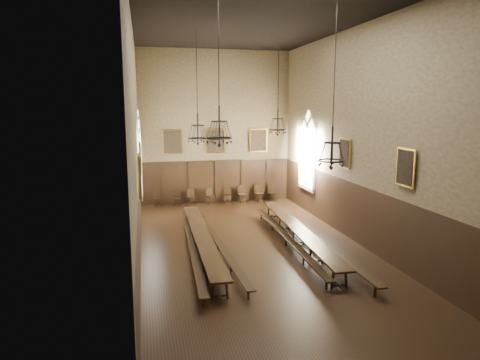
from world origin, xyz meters
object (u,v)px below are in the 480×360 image
object	(u,v)px
table_left	(202,243)
chandelier_back_right	(278,123)
chair_7	(272,196)
bench_right_inner	(286,239)
table_right	(298,237)
chair_3	(210,199)
chair_6	(259,196)
chandelier_front_left	(219,129)
bench_left_inner	(218,245)
chair_4	(228,198)
chair_5	(242,197)
bench_right_outer	(313,239)
chair_0	(158,201)
chandelier_back_left	(198,131)
bench_left_outer	(192,247)
chair_2	(192,200)
chandelier_front_right	(332,151)

from	to	relation	value
table_left	chandelier_back_right	size ratio (longest dim) A/B	2.14
chair_7	bench_right_inner	bearing A→B (deg)	-112.40
table_left	table_right	size ratio (longest dim) A/B	0.98
table_right	chair_3	bearing A→B (deg)	105.38
chair_6	chandelier_front_left	size ratio (longest dim) A/B	0.23
bench_left_inner	chair_6	distance (m)	9.47
chair_4	chair_5	xyz separation A→B (m)	(0.89, -0.07, 0.02)
table_left	table_right	xyz separation A→B (m)	(4.02, -0.00, 0.01)
table_right	chair_7	world-z (taller)	chair_7
bench_right_outer	chair_0	xyz separation A→B (m)	(-6.03, 8.83, -0.03)
chandelier_back_left	chair_0	bearing A→B (deg)	105.33
chair_0	chandelier_back_right	xyz separation A→B (m)	(5.30, -6.06, 4.72)
chandelier_back_left	chair_7	bearing A→B (deg)	48.43
chair_3	chair_0	bearing A→B (deg)	161.60
bench_left_outer	chandelier_back_left	bearing A→B (deg)	76.85
chair_5	chandelier_back_left	distance (m)	8.11
chair_0	chair_3	distance (m)	3.09
bench_left_inner	bench_right_inner	bearing A→B (deg)	0.84
chair_4	chandelier_back_left	xyz separation A→B (m)	(-2.50, -6.01, 4.37)
table_left	chandelier_back_left	distance (m)	5.01
bench_right_inner	chair_2	distance (m)	8.95
bench_left_outer	chair_2	size ratio (longest dim) A/B	10.08
bench_right_outer	chair_4	xyz separation A→B (m)	(-1.88, 8.82, -0.01)
chair_3	chandelier_front_left	distance (m)	12.15
chair_4	chair_7	distance (m)	2.80
bench_left_outer	chandelier_front_left	world-z (taller)	chandelier_front_left
chandelier_front_left	bench_right_outer	bearing A→B (deg)	27.73
chair_6	chandelier_back_right	size ratio (longest dim) A/B	0.23
chandelier_front_left	chandelier_front_right	bearing A→B (deg)	-2.25
bench_left_outer	bench_left_inner	world-z (taller)	bench_left_outer
table_left	bench_left_inner	size ratio (longest dim) A/B	0.98
table_right	chair_5	xyz separation A→B (m)	(-0.42, 8.51, -0.07)
bench_left_outer	chair_2	bearing A→B (deg)	83.80
table_right	chair_2	world-z (taller)	chair_2
chandelier_back_right	chandelier_front_right	bearing A→B (deg)	-86.84
chair_4	chandelier_front_right	bearing A→B (deg)	-63.82
bench_right_inner	chair_6	bearing A→B (deg)	82.32
bench_left_inner	chair_7	world-z (taller)	chair_7
chandelier_front_left	chair_2	bearing A→B (deg)	88.73
table_right	chandelier_front_right	size ratio (longest dim) A/B	1.85
bench_left_inner	chair_3	size ratio (longest dim) A/B	10.80
table_right	chandelier_front_right	xyz separation A→B (m)	(0.14, -2.66, 3.83)
chair_2	bench_right_outer	bearing A→B (deg)	-80.27
chair_3	chair_6	world-z (taller)	chair_6
bench_right_inner	chandelier_front_left	size ratio (longest dim) A/B	2.17
chair_6	chandelier_back_right	world-z (taller)	chandelier_back_right
chair_4	chandelier_front_left	xyz separation A→B (m)	(-2.44, -11.09, 4.72)
chair_6	table_right	bearing A→B (deg)	-113.08
table_left	chair_4	bearing A→B (deg)	72.41
chair_0	chair_6	world-z (taller)	chair_6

